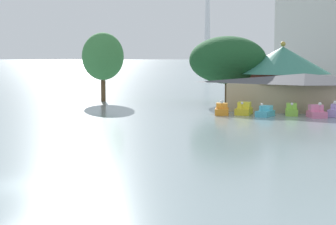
% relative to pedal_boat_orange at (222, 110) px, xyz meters
% --- Properties ---
extents(ground_plane, '(2000.00, 2000.00, 0.00)m').
position_rel_pedal_boat_orange_xyz_m(ground_plane, '(-4.72, -36.56, -0.55)').
color(ground_plane, gray).
extents(pedal_boat_orange, '(1.82, 2.45, 1.77)m').
position_rel_pedal_boat_orange_xyz_m(pedal_boat_orange, '(0.00, 0.00, 0.00)').
color(pedal_boat_orange, orange).
rests_on(pedal_boat_orange, ground).
extents(pedal_boat_yellow, '(1.83, 2.66, 1.56)m').
position_rel_pedal_boat_orange_xyz_m(pedal_boat_yellow, '(2.39, 0.92, 0.02)').
color(pedal_boat_yellow, yellow).
rests_on(pedal_boat_yellow, ground).
extents(pedal_boat_cyan, '(2.07, 2.82, 1.57)m').
position_rel_pedal_boat_orange_xyz_m(pedal_boat_cyan, '(4.93, -0.38, -0.07)').
color(pedal_boat_cyan, '#4CB7CC').
rests_on(pedal_boat_cyan, ground).
extents(pedal_boat_lime, '(1.51, 2.36, 1.54)m').
position_rel_pedal_boat_orange_xyz_m(pedal_boat_lime, '(7.71, 1.50, 0.00)').
color(pedal_boat_lime, '#8CCC3F').
rests_on(pedal_boat_lime, ground).
extents(pedal_boat_pink, '(2.33, 2.77, 1.76)m').
position_rel_pedal_boat_orange_xyz_m(pedal_boat_pink, '(10.42, 0.13, -0.00)').
color(pedal_boat_pink, pink).
rests_on(pedal_boat_pink, ground).
extents(boathouse, '(19.52, 7.45, 4.58)m').
position_rel_pedal_boat_orange_xyz_m(boathouse, '(8.99, 6.64, 1.85)').
color(boathouse, tan).
rests_on(boathouse, ground).
extents(green_roof_pavilion, '(13.08, 13.08, 8.68)m').
position_rel_pedal_boat_orange_xyz_m(green_roof_pavilion, '(5.79, 16.15, 4.07)').
color(green_roof_pavilion, brown).
rests_on(green_roof_pavilion, ground).
extents(shoreline_tree_tall_left, '(6.12, 6.12, 10.10)m').
position_rel_pedal_boat_orange_xyz_m(shoreline_tree_tall_left, '(-19.94, 13.69, 6.05)').
color(shoreline_tree_tall_left, brown).
rests_on(shoreline_tree_tall_left, ground).
extents(shoreline_tree_mid, '(10.96, 10.96, 9.50)m').
position_rel_pedal_boat_orange_xyz_m(shoreline_tree_mid, '(-1.89, 16.03, 5.56)').
color(shoreline_tree_mid, brown).
rests_on(shoreline_tree_mid, ground).
extents(background_building_block, '(25.65, 18.05, 28.96)m').
position_rel_pedal_boat_orange_xyz_m(background_building_block, '(14.23, 65.89, 13.95)').
color(background_building_block, silver).
rests_on(background_building_block, ground).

